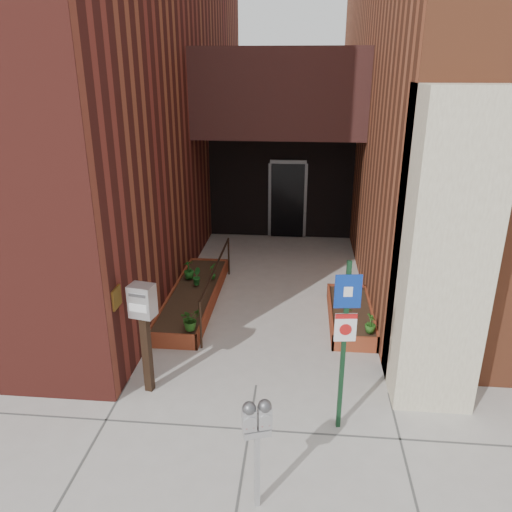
# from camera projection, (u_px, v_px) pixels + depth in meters

# --- Properties ---
(ground) EXTENTS (80.00, 80.00, 0.00)m
(ground) POSITION_uv_depth(u_px,v_px,m) (256.00, 385.00, 7.67)
(ground) COLOR #9E9991
(ground) RESTS_ON ground
(architecture) EXTENTS (20.00, 14.60, 10.00)m
(architecture) POSITION_uv_depth(u_px,v_px,m) (275.00, 49.00, 12.32)
(architecture) COLOR maroon
(architecture) RESTS_ON ground
(planter_left) EXTENTS (0.90, 3.60, 0.30)m
(planter_left) POSITION_uv_depth(u_px,v_px,m) (194.00, 298.00, 10.27)
(planter_left) COLOR maroon
(planter_left) RESTS_ON ground
(planter_right) EXTENTS (0.80, 2.20, 0.30)m
(planter_right) POSITION_uv_depth(u_px,v_px,m) (350.00, 316.00, 9.52)
(planter_right) COLOR maroon
(planter_right) RESTS_ON ground
(handrail) EXTENTS (0.04, 3.34, 0.90)m
(handrail) POSITION_uv_depth(u_px,v_px,m) (216.00, 272.00, 9.96)
(handrail) COLOR black
(handrail) RESTS_ON ground
(parking_meter) EXTENTS (0.32, 0.20, 1.40)m
(parking_meter) POSITION_uv_depth(u_px,v_px,m) (257.00, 426.00, 5.20)
(parking_meter) COLOR #AFAFB1
(parking_meter) RESTS_ON ground
(sign_post) EXTENTS (0.33, 0.09, 2.42)m
(sign_post) POSITION_uv_depth(u_px,v_px,m) (345.00, 330.00, 6.26)
(sign_post) COLOR #12331C
(sign_post) RESTS_ON ground
(payment_dropbox) EXTENTS (0.39, 0.32, 1.73)m
(payment_dropbox) POSITION_uv_depth(u_px,v_px,m) (144.00, 316.00, 7.13)
(payment_dropbox) COLOR black
(payment_dropbox) RESTS_ON ground
(shrub_left_a) EXTENTS (0.50, 0.50, 0.40)m
(shrub_left_a) POSITION_uv_depth(u_px,v_px,m) (190.00, 319.00, 8.63)
(shrub_left_a) COLOR #204F16
(shrub_left_a) RESTS_ON planter_left
(shrub_left_b) EXTENTS (0.24, 0.24, 0.36)m
(shrub_left_b) POSITION_uv_depth(u_px,v_px,m) (196.00, 276.00, 10.42)
(shrub_left_b) COLOR #19591E
(shrub_left_b) RESTS_ON planter_left
(shrub_left_c) EXTENTS (0.32, 0.32, 0.41)m
(shrub_left_c) POSITION_uv_depth(u_px,v_px,m) (189.00, 269.00, 10.71)
(shrub_left_c) COLOR #1A5E1C
(shrub_left_c) RESTS_ON planter_left
(shrub_left_d) EXTENTS (0.21, 0.21, 0.36)m
(shrub_left_d) POSITION_uv_depth(u_px,v_px,m) (213.00, 271.00, 10.69)
(shrub_left_d) COLOR #1D631C
(shrub_left_d) RESTS_ON planter_left
(shrub_right_a) EXTENTS (0.21, 0.21, 0.34)m
(shrub_right_a) POSITION_uv_depth(u_px,v_px,m) (371.00, 323.00, 8.54)
(shrub_right_a) COLOR #255719
(shrub_right_a) RESTS_ON planter_right
(shrub_right_b) EXTENTS (0.21, 0.21, 0.29)m
(shrub_right_b) POSITION_uv_depth(u_px,v_px,m) (348.00, 314.00, 8.92)
(shrub_right_b) COLOR #244E16
(shrub_right_b) RESTS_ON planter_right
(shrub_right_c) EXTENTS (0.41, 0.41, 0.33)m
(shrub_right_c) POSITION_uv_depth(u_px,v_px,m) (352.00, 285.00, 10.06)
(shrub_right_c) COLOR #285719
(shrub_right_c) RESTS_ON planter_right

